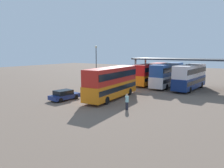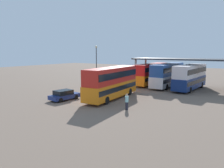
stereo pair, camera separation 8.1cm
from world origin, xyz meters
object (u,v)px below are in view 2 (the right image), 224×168
at_px(double_decker_near_canopy, 151,73).
at_px(pedestrian_waiting, 127,102).
at_px(parked_hatchback, 64,95).
at_px(double_decker_main, 112,82).
at_px(double_decker_mid_row, 168,74).
at_px(double_decker_far_right, 190,76).
at_px(lamppost_tall, 96,60).

xyz_separation_m(double_decker_near_canopy, pedestrian_waiting, (5.53, -19.10, -1.33)).
bearing_deg(parked_hatchback, double_decker_main, -40.44).
bearing_deg(double_decker_mid_row, double_decker_far_right, -104.97).
bearing_deg(double_decker_main, double_decker_far_right, -32.46).
xyz_separation_m(parked_hatchback, double_decker_mid_row, (7.39, 18.63, 1.63)).
bearing_deg(lamppost_tall, pedestrian_waiting, -42.61).
height_order(double_decker_main, double_decker_near_canopy, double_decker_main).
bearing_deg(double_decker_far_right, double_decker_main, 155.78).
relative_size(double_decker_main, lamppost_tall, 1.46).
height_order(double_decker_near_canopy, pedestrian_waiting, double_decker_near_canopy).
bearing_deg(lamppost_tall, double_decker_far_right, 10.97).
distance_m(double_decker_main, double_decker_near_canopy, 15.14).
height_order(double_decker_far_right, lamppost_tall, lamppost_tall).
height_order(lamppost_tall, pedestrian_waiting, lamppost_tall).
height_order(parked_hatchback, lamppost_tall, lamppost_tall).
bearing_deg(parked_hatchback, double_decker_far_right, -27.17).
bearing_deg(parked_hatchback, lamppost_tall, 28.11).
height_order(double_decker_near_canopy, double_decker_mid_row, double_decker_mid_row).
relative_size(double_decker_main, double_decker_far_right, 1.07).
bearing_deg(double_decker_far_right, lamppost_tall, 104.71).
height_order(double_decker_mid_row, double_decker_far_right, double_decker_mid_row).
relative_size(lamppost_tall, pedestrian_waiting, 4.24).
distance_m(parked_hatchback, lamppost_tall, 15.78).
height_order(double_decker_mid_row, pedestrian_waiting, double_decker_mid_row).
relative_size(double_decker_near_canopy, double_decker_mid_row, 0.97).
distance_m(double_decker_near_canopy, double_decker_far_right, 8.10).
xyz_separation_m(double_decker_far_right, lamppost_tall, (-17.28, -3.35, 2.48)).
height_order(parked_hatchback, pedestrian_waiting, pedestrian_waiting).
xyz_separation_m(double_decker_near_canopy, lamppost_tall, (-9.42, -5.34, 2.55)).
relative_size(double_decker_mid_row, lamppost_tall, 1.52).
xyz_separation_m(double_decker_main, double_decker_near_canopy, (-0.89, 15.12, -0.11)).
xyz_separation_m(parked_hatchback, double_decker_far_right, (11.66, 17.51, 1.61)).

